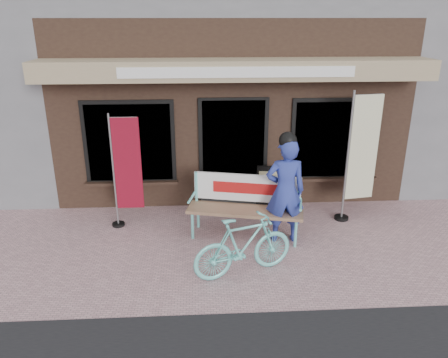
{
  "coord_description": "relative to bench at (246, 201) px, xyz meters",
  "views": [
    {
      "loc": [
        -0.66,
        -6.19,
        3.64
      ],
      "look_at": [
        -0.26,
        0.7,
        1.05
      ],
      "focal_mm": 35.0,
      "sensor_mm": 36.0,
      "label": 1
    }
  ],
  "objects": [
    {
      "name": "menu_stand",
      "position": [
        0.53,
        0.76,
        -0.12
      ],
      "size": [
        0.5,
        0.17,
        0.99
      ],
      "rotation": [
        0.0,
        0.0,
        -0.12
      ],
      "color": "black",
      "rests_on": "ground"
    },
    {
      "name": "person",
      "position": [
        0.63,
        -0.25,
        0.31
      ],
      "size": [
        0.66,
        0.44,
        1.92
      ],
      "rotation": [
        0.0,
        0.0,
        -0.01
      ],
      "color": "#2C3A98",
      "rests_on": "ground"
    },
    {
      "name": "nobori_red",
      "position": [
        -2.09,
        0.46,
        0.45
      ],
      "size": [
        0.61,
        0.23,
        2.1
      ],
      "rotation": [
        0.0,
        0.0,
        0.0
      ],
      "color": "gray",
      "rests_on": "ground"
    },
    {
      "name": "bicycle",
      "position": [
        -0.16,
        -1.27,
        -0.16
      ],
      "size": [
        1.62,
        0.93,
        0.94
      ],
      "primitive_type": "imported",
      "rotation": [
        0.0,
        0.0,
        1.91
      ],
      "color": "#72DFD8",
      "rests_on": "ground"
    },
    {
      "name": "nobori_cream",
      "position": [
        2.13,
        0.52,
        0.63
      ],
      "size": [
        0.72,
        0.31,
        2.44
      ],
      "rotation": [
        0.0,
        0.0,
        0.16
      ],
      "color": "gray",
      "rests_on": "ground"
    },
    {
      "name": "storefront",
      "position": [
        -0.12,
        4.26,
        2.36
      ],
      "size": [
        7.0,
        6.77,
        6.0
      ],
      "color": "black",
      "rests_on": "ground"
    },
    {
      "name": "ground",
      "position": [
        -0.12,
        -0.71,
        -0.63
      ],
      "size": [
        70.0,
        70.0,
        0.0
      ],
      "primitive_type": "plane",
      "color": "#C7989E",
      "rests_on": "ground"
    },
    {
      "name": "bench",
      "position": [
        0.0,
        0.0,
        0.0
      ],
      "size": [
        2.04,
        0.93,
        1.07
      ],
      "rotation": [
        0.0,
        0.0,
        -0.23
      ],
      "color": "#72DFD8",
      "rests_on": "ground"
    }
  ]
}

